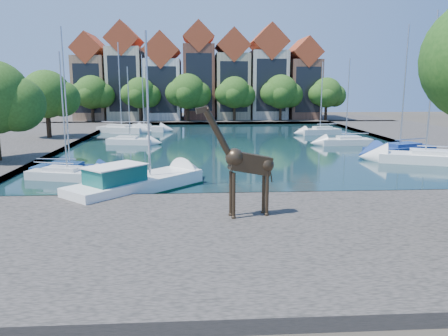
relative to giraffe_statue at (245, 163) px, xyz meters
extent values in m
plane|color=#38332B|center=(2.32, 4.64, -3.09)|extent=(160.00, 160.00, 0.00)
cube|color=black|center=(2.32, 28.64, -3.05)|extent=(38.00, 50.00, 0.08)
cube|color=#4F4844|center=(2.32, -2.36, -2.84)|extent=(50.00, 14.00, 0.50)
cube|color=#4F4844|center=(2.32, 60.64, -2.84)|extent=(60.00, 16.00, 0.50)
cube|color=#4F4844|center=(-22.68, 28.64, -2.84)|extent=(14.00, 52.00, 0.50)
cube|color=#997153|center=(-20.68, 60.64, 2.91)|extent=(5.39, 9.00, 11.00)
cube|color=#A33720|center=(-20.68, 60.64, 9.62)|extent=(5.44, 9.18, 5.44)
cube|color=black|center=(-20.68, 56.16, 2.91)|extent=(4.40, 0.05, 8.25)
cube|color=beige|center=(-14.68, 60.64, 3.66)|extent=(5.88, 9.00, 12.50)
cube|color=#A33720|center=(-14.68, 60.64, 11.23)|extent=(5.94, 9.18, 5.94)
cube|color=black|center=(-14.68, 56.16, 3.66)|extent=(4.80, 0.05, 9.38)
cube|color=silver|center=(-8.18, 60.64, 2.66)|extent=(6.37, 9.00, 10.50)
cube|color=#A33720|center=(-8.18, 60.64, 9.34)|extent=(6.43, 9.18, 6.43)
cube|color=black|center=(-8.18, 56.16, 2.66)|extent=(5.20, 0.05, 7.88)
cube|color=brown|center=(-1.68, 60.64, 3.91)|extent=(5.39, 9.00, 13.00)
cube|color=#A33720|center=(-1.68, 60.64, 11.62)|extent=(5.44, 9.18, 5.44)
cube|color=black|center=(-1.68, 56.16, 3.91)|extent=(4.40, 0.05, 9.75)
cube|color=tan|center=(4.32, 60.64, 3.16)|extent=(5.88, 9.00, 11.50)
cube|color=#A33720|center=(4.32, 60.64, 10.23)|extent=(5.94, 9.18, 5.94)
cube|color=black|center=(4.32, 56.16, 3.16)|extent=(4.80, 0.05, 8.62)
cube|color=beige|center=(10.82, 60.64, 3.41)|extent=(6.37, 9.00, 12.00)
cube|color=#A33720|center=(10.82, 60.64, 10.84)|extent=(6.43, 9.18, 6.43)
cube|color=black|center=(10.82, 56.16, 3.41)|extent=(5.20, 0.05, 9.00)
cube|color=brown|center=(17.32, 60.64, 2.66)|extent=(5.39, 9.00, 10.50)
cube|color=#A33720|center=(17.32, 60.64, 9.12)|extent=(5.44, 9.18, 5.44)
cube|color=black|center=(17.32, 56.16, 2.66)|extent=(4.40, 0.05, 7.88)
cylinder|color=#332114|center=(-19.68, 55.14, -0.99)|extent=(0.50, 0.50, 3.20)
sphere|color=#224213|center=(-19.68, 55.14, 2.29)|extent=(5.60, 5.60, 5.60)
sphere|color=#224213|center=(-18.00, 55.44, 1.73)|extent=(4.20, 4.20, 4.20)
sphere|color=#224213|center=(-21.22, 54.74, 2.01)|extent=(3.92, 3.92, 3.92)
cylinder|color=#332114|center=(-11.68, 55.14, -0.99)|extent=(0.50, 0.50, 3.20)
sphere|color=#224213|center=(-11.68, 55.14, 2.17)|extent=(5.20, 5.20, 5.20)
sphere|color=#224213|center=(-10.12, 55.44, 1.65)|extent=(3.90, 3.90, 3.90)
sphere|color=#224213|center=(-13.11, 54.74, 1.91)|extent=(3.64, 3.64, 3.64)
cylinder|color=#332114|center=(-3.68, 55.14, -0.99)|extent=(0.50, 0.50, 3.20)
sphere|color=#224213|center=(-3.68, 55.14, 2.41)|extent=(6.00, 6.00, 6.00)
sphere|color=#224213|center=(-1.88, 55.44, 1.81)|extent=(4.50, 4.50, 4.50)
sphere|color=#224213|center=(-5.33, 54.74, 2.11)|extent=(4.20, 4.20, 4.20)
cylinder|color=#332114|center=(4.32, 55.14, -0.99)|extent=(0.50, 0.50, 3.20)
sphere|color=#224213|center=(4.32, 55.14, 2.23)|extent=(5.40, 5.40, 5.40)
sphere|color=#224213|center=(5.94, 55.44, 1.69)|extent=(4.05, 4.05, 4.05)
sphere|color=#224213|center=(2.84, 54.74, 1.96)|extent=(3.78, 3.78, 3.78)
cylinder|color=#332114|center=(12.32, 55.14, -0.99)|extent=(0.50, 0.50, 3.20)
sphere|color=#224213|center=(12.32, 55.14, 2.35)|extent=(5.80, 5.80, 5.80)
sphere|color=#224213|center=(14.06, 55.44, 1.77)|extent=(4.35, 4.35, 4.35)
sphere|color=#224213|center=(10.73, 54.74, 2.06)|extent=(4.06, 4.06, 4.06)
cylinder|color=#332114|center=(20.32, 55.14, -0.99)|extent=(0.50, 0.50, 3.20)
sphere|color=#224213|center=(20.32, 55.14, 2.17)|extent=(5.20, 5.20, 5.20)
sphere|color=#224213|center=(21.88, 55.44, 1.65)|extent=(3.90, 3.90, 3.90)
sphere|color=#224213|center=(18.89, 54.74, 1.91)|extent=(3.64, 3.64, 3.64)
sphere|color=#224213|center=(-16.88, 16.94, 2.01)|extent=(4.50, 4.50, 4.50)
cylinder|color=#332114|center=(-19.68, 32.64, -0.89)|extent=(0.54, 0.54, 3.40)
sphere|color=#224213|center=(-19.68, 32.64, 2.49)|extent=(5.60, 5.60, 5.60)
sphere|color=#224213|center=(-18.00, 32.94, 1.93)|extent=(4.20, 4.20, 4.20)
sphere|color=#224213|center=(-21.22, 32.24, 2.21)|extent=(3.92, 3.92, 3.92)
cylinder|color=#332619|center=(-0.53, -0.35, -1.50)|extent=(0.17, 0.17, 2.20)
cylinder|color=#332619|center=(-0.63, 0.10, -1.50)|extent=(0.17, 0.17, 2.20)
cylinder|color=#332619|center=(1.10, 0.01, -1.50)|extent=(0.17, 0.17, 2.20)
cylinder|color=#332619|center=(1.00, 0.46, -1.50)|extent=(0.17, 0.17, 2.20)
cube|color=#332619|center=(0.28, 0.06, -0.03)|extent=(2.20, 1.02, 1.28)
cylinder|color=#332619|center=(-1.24, -0.27, 1.40)|extent=(1.44, 0.61, 2.27)
cube|color=#332619|center=(-1.97, -0.44, 2.51)|extent=(0.64, 0.32, 0.35)
cube|color=white|center=(-5.97, 6.64, -2.43)|extent=(8.19, 8.56, 1.16)
cube|color=#125249|center=(-7.07, 5.46, -1.67)|extent=(3.68, 3.75, 1.07)
cylinder|color=#B2B2B7|center=(-5.24, 7.44, 2.35)|extent=(0.14, 0.14, 8.94)
cube|color=silver|center=(-11.46, 10.98, -2.62)|extent=(5.93, 3.39, 0.79)
cube|color=silver|center=(-11.46, 10.98, -2.36)|extent=(2.73, 1.98, 0.44)
cylinder|color=#B2B2B7|center=(-11.46, 10.98, 1.71)|extent=(0.10, 0.10, 8.22)
cube|color=navy|center=(-11.75, 12.73, -2.62)|extent=(5.69, 2.63, 0.79)
cube|color=navy|center=(-11.75, 12.73, -2.36)|extent=(2.56, 1.65, 0.44)
cylinder|color=#B2B2B7|center=(-11.75, 12.73, 2.63)|extent=(0.11, 0.11, 10.07)
cube|color=white|center=(-9.68, 29.07, -2.60)|extent=(5.30, 2.65, 0.84)
cube|color=white|center=(-9.68, 29.07, -2.32)|extent=(2.40, 1.62, 0.47)
cylinder|color=#B2B2B7|center=(-9.68, 29.07, 1.57)|extent=(0.11, 0.11, 7.87)
cube|color=silver|center=(-9.68, 42.44, -2.53)|extent=(6.12, 2.78, 0.96)
cube|color=silver|center=(-9.68, 42.44, -2.21)|extent=(2.74, 1.76, 0.53)
cylinder|color=#B2B2B7|center=(-9.68, 42.44, 2.69)|extent=(0.13, 0.13, 9.92)
cube|color=silver|center=(-12.68, 41.52, -2.51)|extent=(7.04, 4.45, 1.00)
cube|color=silver|center=(-12.68, 41.52, -2.18)|extent=(3.29, 2.52, 0.56)
cylinder|color=#B2B2B7|center=(-12.68, 41.52, 3.48)|extent=(0.13, 0.13, 11.43)
cube|color=white|center=(17.32, 15.62, -2.50)|extent=(8.02, 5.19, 1.02)
cube|color=white|center=(17.32, 15.62, -2.17)|extent=(3.76, 2.92, 0.57)
cylinder|color=#B2B2B7|center=(17.32, 15.62, 3.65)|extent=(0.14, 0.14, 11.75)
cube|color=navy|center=(17.32, 20.38, -2.54)|extent=(7.46, 4.77, 0.96)
cube|color=navy|center=(17.32, 20.38, -2.22)|extent=(3.49, 2.69, 0.53)
cylinder|color=#B2B2B7|center=(17.32, 20.38, 3.38)|extent=(0.13, 0.13, 11.31)
cube|color=silver|center=(14.32, 27.15, -2.58)|extent=(5.70, 2.20, 0.87)
cube|color=silver|center=(14.32, 27.15, -2.29)|extent=(2.51, 1.48, 0.48)
cylinder|color=#B2B2B7|center=(14.32, 27.15, 2.00)|extent=(0.12, 0.12, 8.67)
cube|color=silver|center=(14.32, 37.34, -2.53)|extent=(5.63, 2.90, 0.96)
cube|color=silver|center=(14.32, 37.34, -2.21)|extent=(2.56, 1.75, 0.53)
cylinder|color=#B2B2B7|center=(14.32, 37.34, 2.12)|extent=(0.13, 0.13, 8.77)
camera|label=1|loc=(-2.25, -20.10, 3.66)|focal=35.00mm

